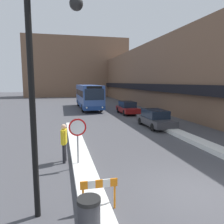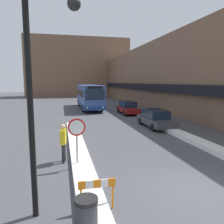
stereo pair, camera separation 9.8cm
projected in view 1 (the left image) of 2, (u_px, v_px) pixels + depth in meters
ground_plane at (198, 192)px, 7.47m from camera, size 160.00×160.00×0.00m
building_row_right at (160, 76)px, 32.25m from camera, size 5.50×60.00×9.19m
building_backdrop_far at (77, 68)px, 57.31m from camera, size 26.00×8.00×14.85m
snow_bank_left at (80, 154)px, 11.05m from camera, size 0.90×16.78×0.23m
snow_bank_right at (194, 140)px, 13.72m from camera, size 0.90×16.32×0.28m
city_bus at (88, 96)px, 30.72m from camera, size 2.62×11.32×3.30m
parked_car_front at (155, 118)px, 18.23m from camera, size 1.83×4.39×1.45m
parked_car_middle at (127, 108)px, 25.76m from camera, size 1.80×4.27×1.47m
stop_sign at (78, 132)px, 9.38m from camera, size 0.76×0.08×2.21m
street_lamp at (43, 81)px, 5.72m from camera, size 1.46×0.36×6.07m
pedestrian at (64, 139)px, 10.16m from camera, size 0.31×0.58×1.82m
trash_bin at (89, 216)px, 5.36m from camera, size 0.59×0.59×0.95m
construction_barricade at (99, 189)px, 6.35m from camera, size 1.10×0.06×0.94m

